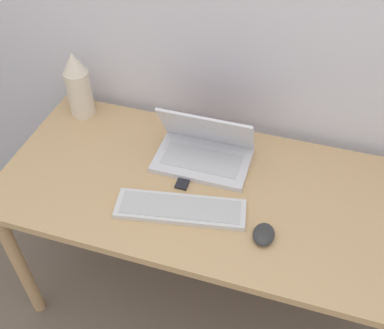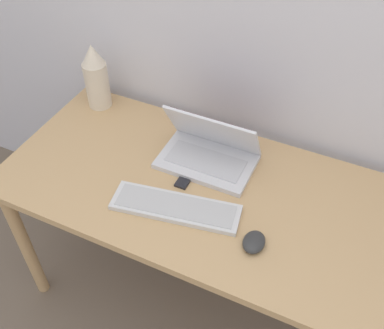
% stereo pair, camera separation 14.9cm
% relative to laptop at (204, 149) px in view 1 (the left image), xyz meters
% --- Properties ---
extents(desk, '(1.49, 0.68, 0.71)m').
position_rel_laptop_xyz_m(desk, '(0.07, -0.13, -0.13)').
color(desk, tan).
rests_on(desk, ground_plane).
extents(laptop, '(0.34, 0.22, 0.21)m').
position_rel_laptop_xyz_m(laptop, '(0.00, 0.00, 0.00)').
color(laptop, silver).
rests_on(laptop, desk).
extents(keyboard, '(0.44, 0.19, 0.02)m').
position_rel_laptop_xyz_m(keyboard, '(-0.00, -0.26, -0.04)').
color(keyboard, silver).
rests_on(keyboard, desk).
extents(mouse, '(0.07, 0.09, 0.03)m').
position_rel_laptop_xyz_m(mouse, '(0.28, -0.29, -0.03)').
color(mouse, '#2D2D2D').
rests_on(mouse, desk).
extents(vase, '(0.10, 0.10, 0.28)m').
position_rel_laptop_xyz_m(vase, '(-0.55, 0.12, 0.09)').
color(vase, beige).
rests_on(vase, desk).
extents(mp3_player, '(0.04, 0.06, 0.01)m').
position_rel_laptop_xyz_m(mp3_player, '(-0.03, -0.15, -0.04)').
color(mp3_player, black).
rests_on(mp3_player, desk).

